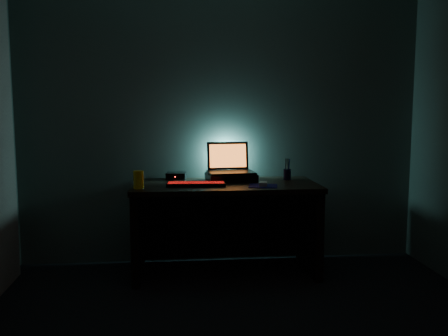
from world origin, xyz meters
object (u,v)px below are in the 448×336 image
(keyboard, at_px, (196,184))
(router, at_px, (176,176))
(laptop, at_px, (230,166))
(juice_glass, at_px, (139,180))
(mouse, at_px, (263,184))
(pen_cup, at_px, (287,174))

(keyboard, bearing_deg, router, 114.50)
(laptop, relative_size, juice_glass, 2.97)
(keyboard, xyz_separation_m, router, (-0.15, 0.39, 0.01))
(mouse, distance_m, pen_cup, 0.42)
(keyboard, height_order, pen_cup, pen_cup)
(laptop, distance_m, pen_cup, 0.50)
(pen_cup, bearing_deg, router, 171.65)
(laptop, xyz_separation_m, pen_cup, (0.49, -0.05, -0.07))
(laptop, height_order, pen_cup, laptop)
(laptop, relative_size, mouse, 4.18)
(mouse, xyz_separation_m, juice_glass, (-0.96, -0.02, 0.05))
(pen_cup, distance_m, juice_glass, 1.27)
(laptop, bearing_deg, mouse, -64.73)
(mouse, xyz_separation_m, pen_cup, (0.26, 0.32, 0.03))
(juice_glass, relative_size, router, 0.76)
(laptop, bearing_deg, pen_cup, -11.55)
(juice_glass, bearing_deg, pen_cup, 15.55)
(mouse, bearing_deg, laptop, 133.46)
(pen_cup, xyz_separation_m, juice_glass, (-1.23, -0.34, 0.02))
(pen_cup, bearing_deg, keyboard, -162.15)
(pen_cup, relative_size, juice_glass, 0.67)
(mouse, distance_m, router, 0.82)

